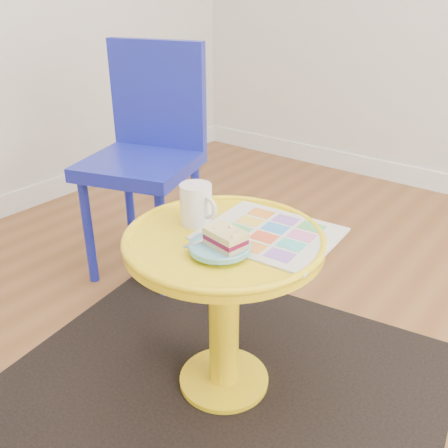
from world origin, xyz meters
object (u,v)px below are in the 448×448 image
Objects in this scene: chair at (148,146)px; newspaper at (270,234)px; mug at (197,203)px; side_table at (224,283)px; plate at (220,247)px.

chair reaches higher than newspaper.
chair is at bearing 154.37° from mug.
plate reaches higher than side_table.
newspaper reaches higher than side_table.
mug reaches higher than side_table.
side_table is at bearing 120.87° from plate.
plate is at bearing -59.13° from side_table.
side_table is 4.27× the size of mug.
mug is 0.19m from plate.
mug is (-0.20, -0.07, 0.06)m from newspaper.
side_table is at bearing -139.72° from newspaper.
plate is (0.05, -0.08, 0.16)m from side_table.
newspaper is 2.20× the size of plate.
plate is at bearing -50.68° from chair.
chair is 2.68× the size of newspaper.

